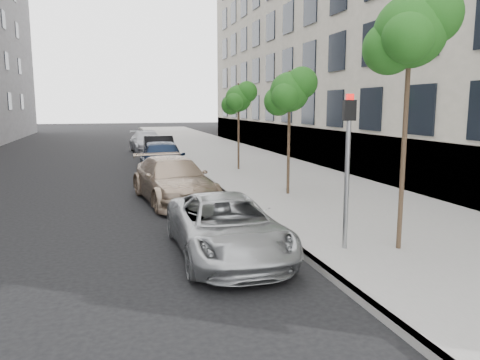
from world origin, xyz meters
name	(u,v)px	position (x,y,z in m)	size (l,w,h in m)	color
ground	(282,298)	(0.00, 0.00, 0.00)	(160.00, 160.00, 0.00)	black
sidewalk	(217,151)	(4.30, 24.00, 0.07)	(6.40, 72.00, 0.14)	gray
curb	(171,152)	(1.18, 24.00, 0.07)	(0.15, 72.00, 0.14)	#9E9B93
tree_near	(411,32)	(3.23, 1.50, 4.59)	(1.76, 1.56, 5.33)	#38281C
tree_mid	(290,92)	(3.23, 8.00, 3.59)	(1.68, 1.48, 4.28)	#38281C
tree_far	(239,98)	(3.23, 14.50, 3.47)	(1.61, 1.41, 4.12)	#38281C
signal_pole	(348,154)	(2.09, 1.81, 2.16)	(0.27, 0.22, 3.24)	#939699
minivan	(227,226)	(-0.35, 2.42, 0.63)	(2.08, 4.52, 1.26)	#A5A8A9
suv	(173,180)	(-0.71, 8.34, 0.73)	(2.04, 5.01, 1.45)	tan
sedan_blue	(162,159)	(-0.48, 13.85, 0.82)	(1.94, 4.81, 1.64)	#0F1C33
sedan_black	(159,150)	(-0.10, 19.10, 0.74)	(1.56, 4.48, 1.48)	black
sedan_rear	(147,142)	(-0.30, 25.11, 0.71)	(2.00, 4.92, 1.43)	#9A9BA1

